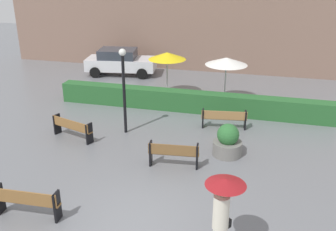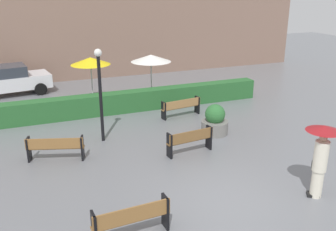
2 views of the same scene
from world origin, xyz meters
name	(u,v)px [view 1 (image 1 of 2)]	position (x,y,z in m)	size (l,w,h in m)	color
ground_plane	(137,220)	(0.00, 0.00, 0.00)	(60.00, 60.00, 0.00)	slate
bench_near_left	(27,201)	(-2.94, -0.58, 0.52)	(1.86, 0.43, 0.87)	olive
bench_back_row	(224,118)	(1.54, 6.78, 0.48)	(1.90, 0.60, 0.80)	#9E7242
bench_far_left	(72,127)	(-4.14, 4.27, 0.50)	(1.88, 0.89, 0.83)	olive
bench_mid_center	(174,153)	(0.27, 3.11, 0.52)	(1.74, 0.51, 0.86)	brown
pedestrian_with_umbrella	(222,208)	(2.34, -0.71, 1.33)	(0.94, 0.94, 2.07)	silver
planter_pot	(228,142)	(1.95, 4.42, 0.51)	(1.06, 1.06, 1.21)	slate
lamp_post	(124,82)	(-2.31, 5.37, 2.16)	(0.28, 0.28, 3.48)	black
patio_umbrella_yellow	(167,56)	(-1.76, 10.05, 2.16)	(1.89, 1.89, 2.34)	silver
patio_umbrella_white	(226,61)	(1.21, 9.82, 2.13)	(2.01, 2.01, 2.31)	silver
hedge_strip	(191,101)	(-0.20, 8.40, 0.47)	(12.80, 0.70, 0.94)	#28602D
parked_car	(120,61)	(-5.63, 13.46, 0.82)	(4.41, 2.46, 1.57)	silver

